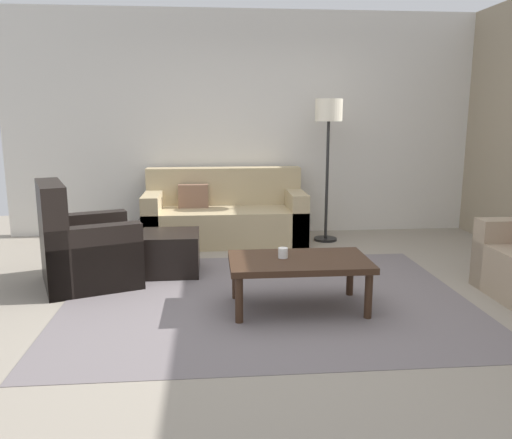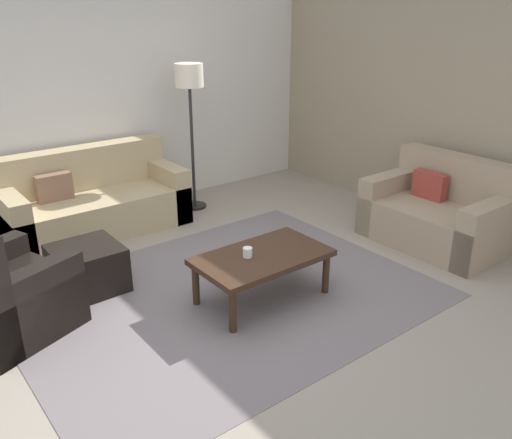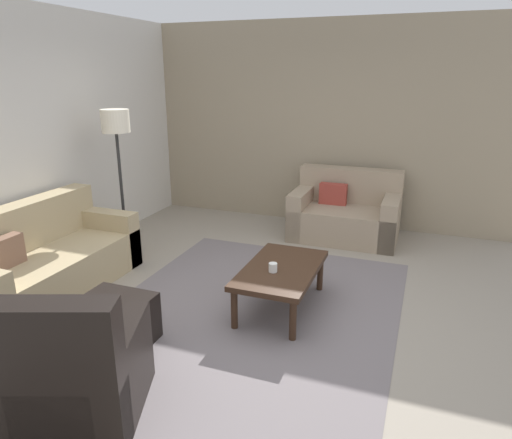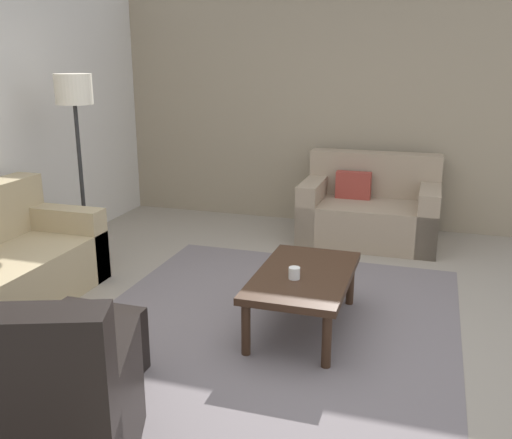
{
  "view_description": "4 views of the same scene",
  "coord_description": "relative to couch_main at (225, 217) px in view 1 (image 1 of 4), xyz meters",
  "views": [
    {
      "loc": [
        -0.45,
        -4.09,
        1.52
      ],
      "look_at": [
        -0.08,
        0.05,
        0.68
      ],
      "focal_mm": 36.14,
      "sensor_mm": 36.0,
      "label": 1
    },
    {
      "loc": [
        -2.25,
        -3.32,
        2.32
      ],
      "look_at": [
        0.36,
        0.02,
        0.61
      ],
      "focal_mm": 37.55,
      "sensor_mm": 36.0,
      "label": 2
    },
    {
      "loc": [
        -3.48,
        -1.37,
        2.11
      ],
      "look_at": [
        0.17,
        -0.0,
        0.86
      ],
      "focal_mm": 32.33,
      "sensor_mm": 36.0,
      "label": 3
    },
    {
      "loc": [
        -3.37,
        -1.01,
        1.85
      ],
      "look_at": [
        0.34,
        0.16,
        0.73
      ],
      "focal_mm": 39.82,
      "sensor_mm": 36.0,
      "label": 4
    }
  ],
  "objects": [
    {
      "name": "rear_partition",
      "position": [
        0.29,
        0.48,
        1.1
      ],
      "size": [
        6.0,
        0.12,
        2.8
      ],
      "primitive_type": "cube",
      "color": "silver",
      "rests_on": "ground_plane"
    },
    {
      "name": "couch_main",
      "position": [
        0.0,
        0.0,
        0.0
      ],
      "size": [
        1.91,
        0.86,
        0.88
      ],
      "color": "tan",
      "rests_on": "ground_plane"
    },
    {
      "name": "armchair_leather",
      "position": [
        -1.34,
        -1.58,
        0.01
      ],
      "size": [
        1.03,
        1.03,
        0.95
      ],
      "color": "black",
      "rests_on": "ground_plane"
    },
    {
      "name": "coffee_table",
      "position": [
        0.52,
        -2.34,
        0.06
      ],
      "size": [
        1.1,
        0.64,
        0.41
      ],
      "color": "#382316",
      "rests_on": "ground_plane"
    },
    {
      "name": "ground_plane",
      "position": [
        0.29,
        -2.12,
        -0.3
      ],
      "size": [
        8.0,
        8.0,
        0.0
      ],
      "primitive_type": "plane",
      "color": "gray"
    },
    {
      "name": "area_rug",
      "position": [
        0.29,
        -2.12,
        -0.3
      ],
      "size": [
        3.35,
        2.6,
        0.01
      ],
      "primitive_type": "cube",
      "color": "slate",
      "rests_on": "ground_plane"
    },
    {
      "name": "ottoman",
      "position": [
        -0.57,
        -1.28,
        -0.1
      ],
      "size": [
        0.56,
        0.56,
        0.4
      ],
      "primitive_type": "cube",
      "color": "black",
      "rests_on": "ground_plane"
    },
    {
      "name": "lamp_standing",
      "position": [
        1.24,
        -0.11,
        1.11
      ],
      "size": [
        0.32,
        0.32,
        1.71
      ],
      "color": "black",
      "rests_on": "ground_plane"
    },
    {
      "name": "cup",
      "position": [
        0.4,
        -2.3,
        0.15
      ],
      "size": [
        0.08,
        0.08,
        0.08
      ],
      "primitive_type": "cylinder",
      "color": "white",
      "rests_on": "coffee_table"
    }
  ]
}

